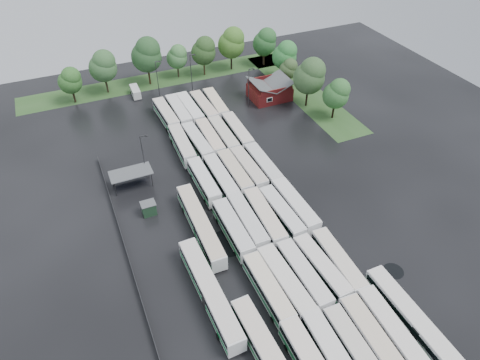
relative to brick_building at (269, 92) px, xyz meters
name	(u,v)px	position (x,y,z in m)	size (l,w,h in m)	color
ground	(257,233)	(-24.00, -42.77, -1.87)	(160.00, 160.00, 0.00)	black
brick_building	(269,92)	(0.00, 0.00, 0.00)	(10.07, 8.60, 5.39)	maroon
wash_shed	(131,173)	(-41.20, -20.74, 1.12)	(8.20, 4.20, 3.58)	#2D2D30
utility_hut	(149,208)	(-40.20, -30.17, -0.55)	(2.70, 2.20, 2.62)	#16311D
grass_strip_north	(166,78)	(-22.00, 22.03, -1.86)	(80.00, 10.00, 0.01)	#2B4F20
grass_strip_east	(302,91)	(10.00, 0.03, -1.86)	(10.00, 50.00, 0.01)	#2B4F20
west_fence	(122,238)	(-46.20, -34.77, -1.27)	(0.10, 50.00, 1.20)	#2D2D30
bus_r0c1	(333,357)	(-25.23, -68.48, 0.19)	(3.32, 13.53, 3.74)	silver
bus_r0c2	(355,351)	(-21.99, -68.94, 0.10)	(3.08, 12.89, 3.57)	silver
bus_r0c3	(373,341)	(-18.98, -68.86, 0.20)	(3.40, 13.59, 3.75)	silver
bus_r0c4	(390,330)	(-15.75, -68.43, 0.13)	(3.29, 13.16, 3.63)	silver
bus_r1c0	(268,289)	(-28.22, -55.48, 0.10)	(2.84, 12.85, 3.57)	silver
bus_r1c1	(285,282)	(-25.33, -55.45, 0.20)	(3.30, 13.60, 3.76)	silver
bus_r1c2	(303,275)	(-22.07, -55.42, 0.15)	(2.95, 13.19, 3.66)	silver
bus_r1c3	(321,268)	(-18.76, -55.34, 0.10)	(3.27, 12.98, 3.58)	silver
bus_r1c4	(338,262)	(-15.67, -55.41, 0.12)	(3.20, 13.05, 3.61)	silver
bus_r2c0	(233,229)	(-28.23, -41.86, 0.14)	(2.87, 13.14, 3.65)	silver
bus_r2c1	(247,222)	(-25.20, -41.24, 0.14)	(3.02, 13.16, 3.65)	silver
bus_r2c2	(264,218)	(-22.02, -41.67, 0.20)	(3.41, 13.62, 3.76)	silver
bus_r2c3	(281,213)	(-18.68, -41.82, 0.11)	(3.08, 12.99, 3.60)	silver
bus_r2c4	(295,206)	(-15.57, -41.22, 0.21)	(3.04, 13.56, 3.77)	silver
bus_r3c0	(204,181)	(-28.42, -27.72, 0.10)	(2.74, 12.81, 3.57)	silver
bus_r3c1	(221,178)	(-25.03, -28.15, 0.13)	(2.78, 13.04, 3.63)	silver
bus_r3c2	(235,173)	(-21.86, -27.79, 0.13)	(2.79, 13.05, 3.63)	silver
bus_r3c3	(248,169)	(-18.82, -27.80, 0.12)	(2.97, 13.00, 3.61)	silver
bus_r3c4	(263,166)	(-15.58, -27.93, 0.13)	(2.83, 13.07, 3.64)	silver
bus_r4c0	(182,145)	(-28.56, -14.21, 0.16)	(3.22, 13.30, 3.68)	silver
bus_r4c1	(197,142)	(-25.19, -14.59, 0.13)	(3.15, 13.09, 3.62)	silver
bus_r4c2	(210,139)	(-22.09, -14.32, 0.13)	(3.05, 13.12, 3.64)	silver
bus_r4c3	(224,136)	(-18.90, -14.48, 0.13)	(2.94, 13.10, 3.64)	silver
bus_r4c4	(237,132)	(-15.43, -14.28, 0.16)	(3.12, 13.29, 3.68)	silver
bus_r5c0	(166,115)	(-28.22, -0.60, 0.13)	(3.21, 13.09, 3.62)	silver
bus_r5c1	(179,112)	(-25.02, -0.52, 0.17)	(2.91, 13.33, 3.71)	silver
bus_r5c2	(190,110)	(-22.16, -0.59, 0.19)	(3.06, 13.46, 3.73)	silver
bus_r5c3	(204,108)	(-18.70, -1.06, 0.15)	(3.01, 13.19, 3.66)	silver
bus_r5c4	(216,105)	(-15.44, -0.76, 0.11)	(3.34, 13.05, 3.60)	silver
artic_bus_west_b	(200,225)	(-33.08, -38.70, 0.14)	(3.08, 19.56, 3.62)	silver
artic_bus_west_c	(210,292)	(-36.48, -52.47, 0.20)	(3.30, 20.11, 3.72)	silver
artic_bus_east	(416,326)	(-12.01, -69.42, 0.17)	(2.90, 19.78, 3.67)	silver
minibus	(135,91)	(-32.12, 15.41, -0.55)	(2.20, 5.49, 2.37)	silver
tree_north_0	(70,80)	(-47.23, 18.33, 4.43)	(5.92, 5.91, 9.80)	black
tree_north_1	(103,66)	(-38.39, 20.30, 5.84)	(7.24, 7.24, 11.99)	#2F2418
tree_north_2	(147,54)	(-26.66, 20.48, 6.80)	(8.14, 8.14, 13.47)	#341E13
tree_north_3	(177,56)	(-18.12, 21.49, 4.31)	(5.80, 5.80, 9.60)	#33251B
tree_north_4	(204,50)	(-10.80, 19.76, 5.45)	(6.87, 6.87, 11.37)	#3B2516
tree_north_5	(232,42)	(-2.18, 20.02, 6.26)	(7.63, 7.63, 12.63)	black
tree_north_6	(265,41)	(7.82, 18.78, 5.40)	(6.82, 6.82, 11.29)	black
tree_east_0	(337,93)	(10.09, -15.19, 4.83)	(6.29, 6.29, 10.41)	black
tree_east_1	(310,76)	(7.14, -7.43, 6.51)	(7.86, 7.86, 13.02)	black
tree_east_2	(289,69)	(7.58, 3.86, 3.35)	(4.90, 4.90, 8.12)	black
tree_east_3	(285,55)	(8.78, 8.29, 5.34)	(6.76, 6.76, 11.20)	black
tree_east_4	(264,46)	(8.10, 19.76, 3.49)	(5.03, 5.03, 8.33)	#32221A
lamp_post_ne	(249,85)	(-6.70, -1.71, 4.12)	(1.59, 0.31, 10.31)	#2D2D30
lamp_post_nw	(144,154)	(-37.81, -19.30, 3.96)	(1.55, 0.30, 10.04)	#2D2D30
lamp_post_back_w	(158,77)	(-26.41, 11.85, 4.04)	(1.57, 0.31, 10.18)	#2D2D30
lamp_post_back_e	(191,70)	(-17.28, 11.81, 4.15)	(1.60, 0.31, 10.37)	#2D2D30
puddle_0	(309,344)	(-26.44, -64.75, -1.86)	(4.50, 4.50, 0.01)	black
puddle_1	(361,332)	(-18.62, -66.16, -1.86)	(4.53, 4.53, 0.01)	black
puddle_2	(227,243)	(-29.85, -42.82, -1.86)	(6.43, 6.43, 0.01)	black
puddle_3	(287,237)	(-19.52, -45.71, -1.86)	(4.15, 4.15, 0.01)	black
puddle_4	(393,271)	(-7.23, -59.31, -1.86)	(3.37, 3.37, 0.01)	black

